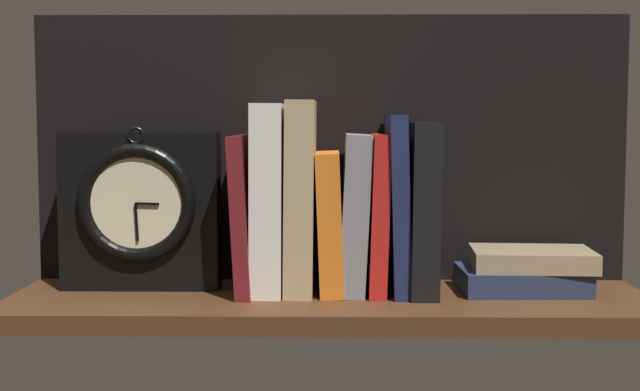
{
  "coord_description": "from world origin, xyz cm",
  "views": [
    {
      "loc": [
        0.57,
        -115.91,
        23.3
      ],
      "look_at": [
        -1.34,
        3.41,
        12.99
      ],
      "focal_mm": 49.85,
      "sensor_mm": 36.0,
      "label": 1
    }
  ],
  "objects_px": {
    "book_maroon_dawkins": "(244,213)",
    "book_orange_pandolfini": "(328,222)",
    "book_black_skeptic": "(421,207)",
    "book_white_catcher": "(269,198)",
    "book_navy_bierce": "(397,204)",
    "framed_clock": "(140,209)",
    "book_stack_side": "(526,271)",
    "book_red_requiem": "(378,213)",
    "book_gray_chess": "(355,213)",
    "book_tan_shortstories": "(300,196)"
  },
  "relations": [
    {
      "from": "book_gray_chess",
      "to": "book_orange_pandolfini",
      "type": "bearing_deg",
      "value": 180.0
    },
    {
      "from": "book_white_catcher",
      "to": "framed_clock",
      "type": "relative_size",
      "value": 1.13
    },
    {
      "from": "book_white_catcher",
      "to": "book_tan_shortstories",
      "type": "relative_size",
      "value": 0.98
    },
    {
      "from": "book_white_catcher",
      "to": "book_navy_bierce",
      "type": "distance_m",
      "value": 0.17
    },
    {
      "from": "book_orange_pandolfini",
      "to": "framed_clock",
      "type": "bearing_deg",
      "value": 179.21
    },
    {
      "from": "book_white_catcher",
      "to": "book_black_skeptic",
      "type": "relative_size",
      "value": 1.11
    },
    {
      "from": "book_orange_pandolfini",
      "to": "framed_clock",
      "type": "relative_size",
      "value": 0.84
    },
    {
      "from": "book_orange_pandolfini",
      "to": "book_black_skeptic",
      "type": "distance_m",
      "value": 0.13
    },
    {
      "from": "book_maroon_dawkins",
      "to": "book_orange_pandolfini",
      "type": "height_order",
      "value": "book_maroon_dawkins"
    },
    {
      "from": "book_stack_side",
      "to": "book_white_catcher",
      "type": "bearing_deg",
      "value": 179.56
    },
    {
      "from": "book_tan_shortstories",
      "to": "book_navy_bierce",
      "type": "relative_size",
      "value": 1.08
    },
    {
      "from": "book_maroon_dawkins",
      "to": "book_red_requiem",
      "type": "distance_m",
      "value": 0.18
    },
    {
      "from": "book_tan_shortstories",
      "to": "book_black_skeptic",
      "type": "xyz_separation_m",
      "value": [
        0.16,
        0.0,
        -0.01
      ]
    },
    {
      "from": "book_navy_bierce",
      "to": "book_black_skeptic",
      "type": "height_order",
      "value": "book_navy_bierce"
    },
    {
      "from": "book_navy_bierce",
      "to": "book_orange_pandolfini",
      "type": "bearing_deg",
      "value": 180.0
    },
    {
      "from": "book_navy_bierce",
      "to": "framed_clock",
      "type": "height_order",
      "value": "book_navy_bierce"
    },
    {
      "from": "book_tan_shortstories",
      "to": "book_navy_bierce",
      "type": "xyz_separation_m",
      "value": [
        0.13,
        0.0,
        -0.01
      ]
    },
    {
      "from": "book_orange_pandolfini",
      "to": "book_gray_chess",
      "type": "height_order",
      "value": "book_gray_chess"
    },
    {
      "from": "book_maroon_dawkins",
      "to": "book_stack_side",
      "type": "bearing_deg",
      "value": -0.4
    },
    {
      "from": "book_red_requiem",
      "to": "book_black_skeptic",
      "type": "distance_m",
      "value": 0.06
    },
    {
      "from": "book_maroon_dawkins",
      "to": "book_tan_shortstories",
      "type": "height_order",
      "value": "book_tan_shortstories"
    },
    {
      "from": "framed_clock",
      "to": "book_white_catcher",
      "type": "bearing_deg",
      "value": -1.15
    },
    {
      "from": "book_tan_shortstories",
      "to": "framed_clock",
      "type": "distance_m",
      "value": 0.22
    },
    {
      "from": "book_orange_pandolfini",
      "to": "book_stack_side",
      "type": "xyz_separation_m",
      "value": [
        0.27,
        -0.0,
        -0.07
      ]
    },
    {
      "from": "book_maroon_dawkins",
      "to": "book_gray_chess",
      "type": "xyz_separation_m",
      "value": [
        0.15,
        0.0,
        0.0
      ]
    },
    {
      "from": "book_red_requiem",
      "to": "book_gray_chess",
      "type": "bearing_deg",
      "value": 180.0
    },
    {
      "from": "book_gray_chess",
      "to": "book_black_skeptic",
      "type": "distance_m",
      "value": 0.09
    },
    {
      "from": "book_white_catcher",
      "to": "book_red_requiem",
      "type": "distance_m",
      "value": 0.15
    },
    {
      "from": "book_maroon_dawkins",
      "to": "book_red_requiem",
      "type": "bearing_deg",
      "value": 0.0
    },
    {
      "from": "book_maroon_dawkins",
      "to": "book_orange_pandolfini",
      "type": "relative_size",
      "value": 1.12
    },
    {
      "from": "book_gray_chess",
      "to": "framed_clock",
      "type": "distance_m",
      "value": 0.29
    },
    {
      "from": "book_maroon_dawkins",
      "to": "book_black_skeptic",
      "type": "xyz_separation_m",
      "value": [
        0.24,
        0.0,
        0.01
      ]
    },
    {
      "from": "book_maroon_dawkins",
      "to": "book_red_requiem",
      "type": "relative_size",
      "value": 0.99
    },
    {
      "from": "book_tan_shortstories",
      "to": "book_stack_side",
      "type": "relative_size",
      "value": 1.42
    },
    {
      "from": "book_white_catcher",
      "to": "book_tan_shortstories",
      "type": "xyz_separation_m",
      "value": [
        0.04,
        0.0,
        0.0
      ]
    },
    {
      "from": "book_orange_pandolfini",
      "to": "book_red_requiem",
      "type": "xyz_separation_m",
      "value": [
        0.07,
        0.0,
        0.01
      ]
    },
    {
      "from": "book_maroon_dawkins",
      "to": "book_navy_bierce",
      "type": "xyz_separation_m",
      "value": [
        0.21,
        0.0,
        0.01
      ]
    },
    {
      "from": "framed_clock",
      "to": "book_stack_side",
      "type": "relative_size",
      "value": 1.23
    },
    {
      "from": "book_tan_shortstories",
      "to": "book_black_skeptic",
      "type": "height_order",
      "value": "book_tan_shortstories"
    },
    {
      "from": "book_black_skeptic",
      "to": "book_maroon_dawkins",
      "type": "bearing_deg",
      "value": 180.0
    },
    {
      "from": "book_navy_bierce",
      "to": "book_gray_chess",
      "type": "bearing_deg",
      "value": 180.0
    },
    {
      "from": "book_maroon_dawkins",
      "to": "book_gray_chess",
      "type": "distance_m",
      "value": 0.15
    },
    {
      "from": "book_white_catcher",
      "to": "book_tan_shortstories",
      "type": "bearing_deg",
      "value": 0.0
    },
    {
      "from": "book_gray_chess",
      "to": "book_navy_bierce",
      "type": "bearing_deg",
      "value": 0.0
    },
    {
      "from": "book_red_requiem",
      "to": "book_black_skeptic",
      "type": "relative_size",
      "value": 0.93
    },
    {
      "from": "book_gray_chess",
      "to": "book_navy_bierce",
      "type": "xyz_separation_m",
      "value": [
        0.06,
        0.0,
        0.01
      ]
    },
    {
      "from": "book_white_catcher",
      "to": "framed_clock",
      "type": "xyz_separation_m",
      "value": [
        -0.18,
        0.0,
        -0.02
      ]
    },
    {
      "from": "framed_clock",
      "to": "book_red_requiem",
      "type": "bearing_deg",
      "value": -0.62
    },
    {
      "from": "book_navy_bierce",
      "to": "framed_clock",
      "type": "xyz_separation_m",
      "value": [
        -0.35,
        0.0,
        -0.01
      ]
    },
    {
      "from": "book_red_requiem",
      "to": "book_navy_bierce",
      "type": "bearing_deg",
      "value": 0.0
    }
  ]
}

